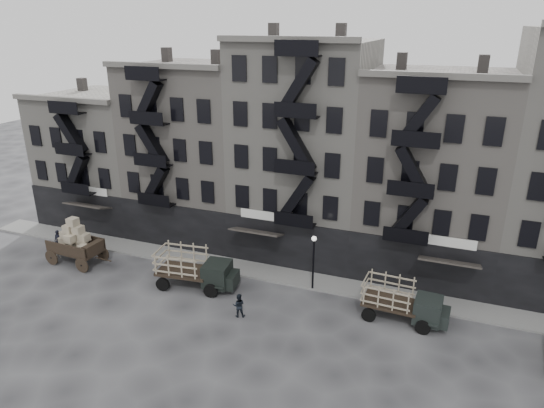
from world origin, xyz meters
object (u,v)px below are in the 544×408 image
(wagon, at_px, (73,238))
(pedestrian_mid, at_px, (239,305))
(pedestrian_west, at_px, (58,241))
(stake_truck_west, at_px, (194,266))
(stake_truck_east, at_px, (403,299))
(horse, at_px, (53,248))

(wagon, relative_size, pedestrian_mid, 2.73)
(pedestrian_mid, bearing_deg, pedestrian_west, -31.92)
(stake_truck_west, height_order, stake_truck_east, stake_truck_west)
(stake_truck_west, relative_size, pedestrian_mid, 3.65)
(horse, distance_m, stake_truck_east, 28.00)
(pedestrian_west, xyz_separation_m, pedestrian_mid, (18.40, -3.59, -0.07))
(wagon, distance_m, pedestrian_mid, 15.73)
(wagon, distance_m, stake_truck_east, 25.59)
(horse, relative_size, pedestrian_mid, 1.10)
(stake_truck_west, relative_size, stake_truck_east, 1.10)
(stake_truck_east, distance_m, pedestrian_mid, 10.65)
(stake_truck_west, distance_m, stake_truck_east, 14.69)
(stake_truck_east, xyz_separation_m, pedestrian_west, (-28.47, 0.20, -0.65))
(stake_truck_east, relative_size, pedestrian_west, 3.05)
(stake_truck_west, xyz_separation_m, pedestrian_mid, (4.59, -2.39, -0.85))
(stake_truck_east, xyz_separation_m, pedestrian_mid, (-10.07, -3.39, -0.72))
(stake_truck_west, bearing_deg, pedestrian_mid, -34.08)
(stake_truck_west, relative_size, pedestrian_west, 3.36)
(horse, bearing_deg, stake_truck_west, -74.53)
(stake_truck_west, xyz_separation_m, pedestrian_west, (-13.81, 1.20, -0.78))
(horse, xyz_separation_m, stake_truck_west, (13.31, -0.05, 0.91))
(wagon, xyz_separation_m, stake_truck_east, (25.57, 1.03, -0.58))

